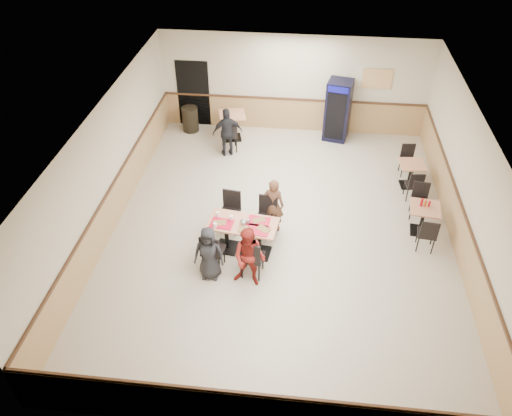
# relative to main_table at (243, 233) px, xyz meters

# --- Properties ---
(ground) EXTENTS (10.00, 10.00, 0.00)m
(ground) POSITION_rel_main_table_xyz_m (0.80, 0.79, -0.54)
(ground) COLOR beige
(ground) RESTS_ON ground
(room_shell) EXTENTS (10.00, 10.00, 10.00)m
(room_shell) POSITION_rel_main_table_xyz_m (2.58, 3.34, 0.04)
(room_shell) COLOR silver
(room_shell) RESTS_ON ground
(main_table) EXTENTS (1.60, 0.94, 0.81)m
(main_table) POSITION_rel_main_table_xyz_m (0.00, 0.00, 0.00)
(main_table) COLOR black
(main_table) RESTS_ON ground
(main_chairs) EXTENTS (1.56, 1.93, 1.03)m
(main_chairs) POSITION_rel_main_table_xyz_m (-0.05, 0.01, -0.03)
(main_chairs) COLOR black
(main_chairs) RESTS_ON ground
(diner_woman_left) EXTENTS (0.63, 0.42, 1.29)m
(diner_woman_left) POSITION_rel_main_table_xyz_m (-0.60, -0.85, 0.11)
(diner_woman_left) COLOR black
(diner_woman_left) RESTS_ON ground
(diner_woman_right) EXTENTS (0.79, 0.67, 1.43)m
(diner_woman_right) POSITION_rel_main_table_xyz_m (0.26, -0.96, 0.17)
(diner_woman_right) COLOR maroon
(diner_woman_right) RESTS_ON ground
(diner_man_opposite) EXTENTS (0.55, 0.40, 1.41)m
(diner_man_opposite) POSITION_rel_main_table_xyz_m (0.60, 0.85, 0.16)
(diner_man_opposite) COLOR brown
(diner_man_opposite) RESTS_ON ground
(lone_diner) EXTENTS (0.92, 0.61, 1.46)m
(lone_diner) POSITION_rel_main_table_xyz_m (-0.97, 4.05, 0.19)
(lone_diner) COLOR black
(lone_diner) RESTS_ON ground
(tabletop_clutter) EXTENTS (1.35, 0.71, 0.12)m
(tabletop_clutter) POSITION_rel_main_table_xyz_m (0.01, -0.05, 0.30)
(tabletop_clutter) COLOR red
(tabletop_clutter) RESTS_ON main_table
(side_table_near) EXTENTS (0.75, 0.75, 0.73)m
(side_table_near) POSITION_rel_main_table_xyz_m (4.09, 1.13, -0.06)
(side_table_near) COLOR black
(side_table_near) RESTS_ON ground
(side_table_near_chair_south) EXTENTS (0.47, 0.47, 0.92)m
(side_table_near_chair_south) POSITION_rel_main_table_xyz_m (4.09, 0.54, -0.08)
(side_table_near_chair_south) COLOR black
(side_table_near_chair_south) RESTS_ON ground
(side_table_near_chair_north) EXTENTS (0.47, 0.47, 0.92)m
(side_table_near_chair_north) POSITION_rel_main_table_xyz_m (4.09, 1.71, -0.08)
(side_table_near_chair_north) COLOR black
(side_table_near_chair_north) RESTS_ON ground
(side_table_far) EXTENTS (0.70, 0.70, 0.69)m
(side_table_far) POSITION_rel_main_table_xyz_m (4.06, 3.02, -0.08)
(side_table_far) COLOR black
(side_table_far) RESTS_ON ground
(side_table_far_chair_south) EXTENTS (0.44, 0.44, 0.88)m
(side_table_far_chair_south) POSITION_rel_main_table_xyz_m (4.06, 2.47, -0.10)
(side_table_far_chair_south) COLOR black
(side_table_far_chair_south) RESTS_ON ground
(side_table_far_chair_north) EXTENTS (0.44, 0.44, 0.88)m
(side_table_far_chair_north) POSITION_rel_main_table_xyz_m (4.06, 3.58, -0.10)
(side_table_far_chair_north) COLOR black
(side_table_far_chair_north) RESTS_ON ground
(condiment_caddy) EXTENTS (0.23, 0.06, 0.20)m
(condiment_caddy) POSITION_rel_main_table_xyz_m (4.06, 1.18, 0.27)
(condiment_caddy) COLOR #A70B13
(condiment_caddy) RESTS_ON side_table_near
(back_table) EXTENTS (0.93, 0.93, 0.82)m
(back_table) POSITION_rel_main_table_xyz_m (-0.97, 4.99, 0.01)
(back_table) COLOR black
(back_table) RESTS_ON ground
(back_table_chair_lone) EXTENTS (0.58, 0.58, 1.04)m
(back_table_chair_lone) POSITION_rel_main_table_xyz_m (-0.97, 4.33, -0.02)
(back_table_chair_lone) COLOR black
(back_table_chair_lone) RESTS_ON ground
(pepsi_cooler) EXTENTS (0.83, 0.83, 1.84)m
(pepsi_cooler) POSITION_rel_main_table_xyz_m (2.15, 5.38, 0.38)
(pepsi_cooler) COLOR black
(pepsi_cooler) RESTS_ON ground
(trash_bin) EXTENTS (0.50, 0.50, 0.78)m
(trash_bin) POSITION_rel_main_table_xyz_m (-2.36, 5.34, -0.15)
(trash_bin) COLOR black
(trash_bin) RESTS_ON ground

